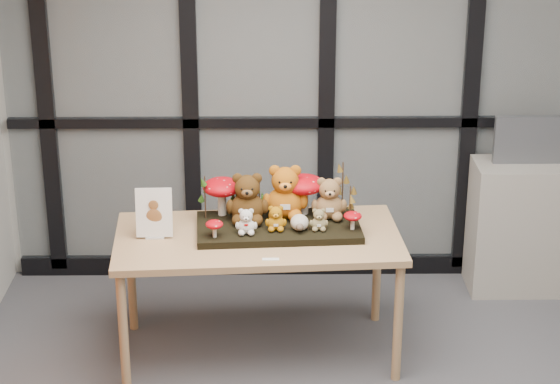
{
  "coord_description": "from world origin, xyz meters",
  "views": [
    {
      "loc": [
        -0.81,
        -3.62,
        2.96
      ],
      "look_at": [
        -0.75,
        1.39,
        1.0
      ],
      "focal_mm": 65.0,
      "sensor_mm": 36.0,
      "label": 1
    }
  ],
  "objects_px": {
    "bear_small_yellow": "(276,217)",
    "mushroom_back_right": "(304,193)",
    "bear_white_bow": "(246,220)",
    "cabinet": "(521,227)",
    "mushroom_front_right": "(353,220)",
    "diorama_tray": "(278,227)",
    "monitor": "(528,140)",
    "mushroom_back_left": "(222,195)",
    "bear_tan_back": "(329,196)",
    "bear_brown_medium": "(247,195)",
    "display_table": "(258,247)",
    "bear_beige_small": "(319,218)",
    "plush_cream_hedgehog": "(300,222)",
    "mushroom_front_left": "(214,228)",
    "sign_holder": "(154,215)",
    "bear_pooh_yellow": "(285,188)"
  },
  "relations": [
    {
      "from": "diorama_tray",
      "to": "monitor",
      "type": "relative_size",
      "value": 2.11
    },
    {
      "from": "bear_white_bow",
      "to": "bear_small_yellow",
      "type": "bearing_deg",
      "value": 12.44
    },
    {
      "from": "bear_small_yellow",
      "to": "bear_white_bow",
      "type": "relative_size",
      "value": 0.98
    },
    {
      "from": "plush_cream_hedgehog",
      "to": "bear_tan_back",
      "type": "bearing_deg",
      "value": 42.46
    },
    {
      "from": "bear_pooh_yellow",
      "to": "plush_cream_hedgehog",
      "type": "height_order",
      "value": "bear_pooh_yellow"
    },
    {
      "from": "bear_beige_small",
      "to": "monitor",
      "type": "xyz_separation_m",
      "value": [
        1.32,
        0.84,
        0.16
      ]
    },
    {
      "from": "bear_brown_medium",
      "to": "mushroom_front_right",
      "type": "xyz_separation_m",
      "value": [
        0.57,
        -0.12,
        -0.1
      ]
    },
    {
      "from": "bear_small_yellow",
      "to": "mushroom_front_left",
      "type": "relative_size",
      "value": 1.46
    },
    {
      "from": "monitor",
      "to": "bear_brown_medium",
      "type": "bearing_deg",
      "value": -157.35
    },
    {
      "from": "display_table",
      "to": "bear_small_yellow",
      "type": "relative_size",
      "value": 10.51
    },
    {
      "from": "mushroom_back_left",
      "to": "monitor",
      "type": "relative_size",
      "value": 0.56
    },
    {
      "from": "mushroom_front_right",
      "to": "mushroom_front_left",
      "type": "bearing_deg",
      "value": -172.6
    },
    {
      "from": "bear_tan_back",
      "to": "mushroom_front_right",
      "type": "height_order",
      "value": "bear_tan_back"
    },
    {
      "from": "bear_small_yellow",
      "to": "sign_holder",
      "type": "height_order",
      "value": "sign_holder"
    },
    {
      "from": "bear_pooh_yellow",
      "to": "mushroom_back_left",
      "type": "distance_m",
      "value": 0.36
    },
    {
      "from": "bear_white_bow",
      "to": "cabinet",
      "type": "xyz_separation_m",
      "value": [
        1.72,
        0.87,
        -0.42
      ]
    },
    {
      "from": "mushroom_back_right",
      "to": "mushroom_front_right",
      "type": "height_order",
      "value": "mushroom_back_right"
    },
    {
      "from": "diorama_tray",
      "to": "cabinet",
      "type": "bearing_deg",
      "value": 22.04
    },
    {
      "from": "diorama_tray",
      "to": "bear_white_bow",
      "type": "bearing_deg",
      "value": -149.43
    },
    {
      "from": "bear_brown_medium",
      "to": "mushroom_back_left",
      "type": "bearing_deg",
      "value": 143.65
    },
    {
      "from": "bear_tan_back",
      "to": "mushroom_back_right",
      "type": "xyz_separation_m",
      "value": [
        -0.14,
        0.06,
        -0.01
      ]
    },
    {
      "from": "mushroom_front_right",
      "to": "cabinet",
      "type": "distance_m",
      "value": 1.46
    },
    {
      "from": "bear_pooh_yellow",
      "to": "mushroom_back_right",
      "type": "distance_m",
      "value": 0.12
    },
    {
      "from": "bear_small_yellow",
      "to": "bear_beige_small",
      "type": "bearing_deg",
      "value": -4.03
    },
    {
      "from": "display_table",
      "to": "bear_tan_back",
      "type": "relative_size",
      "value": 6.14
    },
    {
      "from": "plush_cream_hedgehog",
      "to": "mushroom_front_left",
      "type": "distance_m",
      "value": 0.46
    },
    {
      "from": "bear_beige_small",
      "to": "bear_brown_medium",
      "type": "bearing_deg",
      "value": 158.52
    },
    {
      "from": "display_table",
      "to": "mushroom_back_right",
      "type": "xyz_separation_m",
      "value": [
        0.26,
        0.22,
        0.23
      ]
    },
    {
      "from": "display_table",
      "to": "mushroom_front_left",
      "type": "relative_size",
      "value": 15.38
    },
    {
      "from": "bear_tan_back",
      "to": "mushroom_front_left",
      "type": "xyz_separation_m",
      "value": [
        -0.63,
        -0.26,
        -0.08
      ]
    },
    {
      "from": "display_table",
      "to": "bear_white_bow",
      "type": "bearing_deg",
      "value": -142.97
    },
    {
      "from": "display_table",
      "to": "mushroom_back_left",
      "type": "xyz_separation_m",
      "value": [
        -0.2,
        0.21,
        0.22
      ]
    },
    {
      "from": "bear_white_bow",
      "to": "plush_cream_hedgehog",
      "type": "height_order",
      "value": "bear_white_bow"
    },
    {
      "from": "mushroom_front_right",
      "to": "cabinet",
      "type": "relative_size",
      "value": 0.13
    },
    {
      "from": "mushroom_front_right",
      "to": "bear_pooh_yellow",
      "type": "bearing_deg",
      "value": 153.06
    },
    {
      "from": "bear_white_bow",
      "to": "plush_cream_hedgehog",
      "type": "distance_m",
      "value": 0.29
    },
    {
      "from": "cabinet",
      "to": "monitor",
      "type": "relative_size",
      "value": 2.0
    },
    {
      "from": "mushroom_front_left",
      "to": "sign_holder",
      "type": "height_order",
      "value": "sign_holder"
    },
    {
      "from": "diorama_tray",
      "to": "sign_holder",
      "type": "relative_size",
      "value": 3.19
    },
    {
      "from": "diorama_tray",
      "to": "mushroom_back_left",
      "type": "relative_size",
      "value": 3.77
    },
    {
      "from": "mushroom_back_left",
      "to": "diorama_tray",
      "type": "bearing_deg",
      "value": -24.4
    },
    {
      "from": "bear_small_yellow",
      "to": "mushroom_back_right",
      "type": "xyz_separation_m",
      "value": [
        0.16,
        0.23,
        0.05
      ]
    },
    {
      "from": "bear_pooh_yellow",
      "to": "sign_holder",
      "type": "height_order",
      "value": "bear_pooh_yellow"
    },
    {
      "from": "bear_small_yellow",
      "to": "monitor",
      "type": "distance_m",
      "value": 1.78
    },
    {
      "from": "bear_pooh_yellow",
      "to": "bear_small_yellow",
      "type": "bearing_deg",
      "value": -109.65
    },
    {
      "from": "mushroom_back_left",
      "to": "mushroom_front_right",
      "type": "relative_size",
      "value": 2.16
    },
    {
      "from": "bear_brown_medium",
      "to": "bear_tan_back",
      "type": "distance_m",
      "value": 0.46
    },
    {
      "from": "cabinet",
      "to": "monitor",
      "type": "distance_m",
      "value": 0.57
    },
    {
      "from": "bear_pooh_yellow",
      "to": "bear_beige_small",
      "type": "bearing_deg",
      "value": -49.69
    },
    {
      "from": "mushroom_front_right",
      "to": "monitor",
      "type": "bearing_deg",
      "value": 36.28
    }
  ]
}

